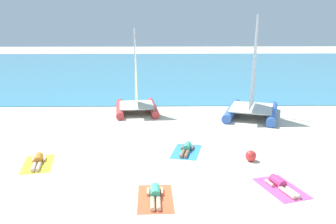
{
  "coord_description": "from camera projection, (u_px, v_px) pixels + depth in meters",
  "views": [
    {
      "loc": [
        -0.32,
        -11.51,
        5.38
      ],
      "look_at": [
        0.0,
        5.11,
        1.2
      ],
      "focal_mm": 38.33,
      "sensor_mm": 36.0,
      "label": 1
    }
  ],
  "objects": [
    {
      "name": "sailboat_blue",
      "position": [
        252.0,
        102.0,
        20.79
      ],
      "size": [
        4.13,
        5.14,
        5.82
      ],
      "rotation": [
        0.0,
        0.0,
        -0.33
      ],
      "color": "blue",
      "rests_on": "ground"
    },
    {
      "name": "sunbather_center_right",
      "position": [
        187.0,
        148.0,
        15.34
      ],
      "size": [
        0.74,
        1.56,
        0.3
      ],
      "rotation": [
        0.0,
        0.0,
        -0.23
      ],
      "color": "#3FB28C",
      "rests_on": "towel_center_right"
    },
    {
      "name": "towel_leftmost",
      "position": [
        38.0,
        164.0,
        13.98
      ],
      "size": [
        1.44,
        2.08,
        0.01
      ],
      "primitive_type": "cube",
      "rotation": [
        0.0,
        0.0,
        0.19
      ],
      "color": "yellow",
      "rests_on": "ground"
    },
    {
      "name": "towel_center_right",
      "position": [
        186.0,
        152.0,
        15.31
      ],
      "size": [
        1.5,
        2.1,
        0.01
      ],
      "primitive_type": "cube",
      "rotation": [
        0.0,
        0.0,
        -0.23
      ],
      "color": "#338CD8",
      "rests_on": "ground"
    },
    {
      "name": "beach_ball",
      "position": [
        251.0,
        156.0,
        14.24
      ],
      "size": [
        0.44,
        0.44,
        0.44
      ],
      "primitive_type": "sphere",
      "color": "red",
      "rests_on": "ground"
    },
    {
      "name": "towel_center_left",
      "position": [
        155.0,
        198.0,
        11.25
      ],
      "size": [
        1.16,
        1.93,
        0.01
      ],
      "primitive_type": "cube",
      "rotation": [
        0.0,
        0.0,
        0.03
      ],
      "color": "#EA5933",
      "rests_on": "ground"
    },
    {
      "name": "sunbather_rightmost",
      "position": [
        280.0,
        184.0,
        11.97
      ],
      "size": [
        0.82,
        1.54,
        0.3
      ],
      "rotation": [
        0.0,
        0.0,
        0.29
      ],
      "color": "#D83372",
      "rests_on": "towel_rightmost"
    },
    {
      "name": "ocean_water",
      "position": [
        164.0,
        68.0,
        42.88
      ],
      "size": [
        120.0,
        40.0,
        0.05
      ],
      "primitive_type": "cube",
      "color": "teal",
      "rests_on": "ground"
    },
    {
      "name": "towel_rightmost",
      "position": [
        281.0,
        188.0,
        11.94
      ],
      "size": [
        1.6,
        2.14,
        0.01
      ],
      "primitive_type": "cube",
      "rotation": [
        0.0,
        0.0,
        0.29
      ],
      "color": "#D84C99",
      "rests_on": "ground"
    },
    {
      "name": "sunbather_leftmost",
      "position": [
        38.0,
        160.0,
        14.01
      ],
      "size": [
        0.69,
        1.56,
        0.3
      ],
      "rotation": [
        0.0,
        0.0,
        0.19
      ],
      "color": "orange",
      "rests_on": "towel_leftmost"
    },
    {
      "name": "ground_plane",
      "position": [
        167.0,
        112.0,
        22.17
      ],
      "size": [
        120.0,
        120.0,
        0.0
      ],
      "primitive_type": "plane",
      "color": "beige"
    },
    {
      "name": "sunbather_center_left",
      "position": [
        155.0,
        194.0,
        11.28
      ],
      "size": [
        0.55,
        1.56,
        0.3
      ],
      "rotation": [
        0.0,
        0.0,
        0.03
      ],
      "color": "#3FB28C",
      "rests_on": "towel_center_left"
    },
    {
      "name": "sailboat_red",
      "position": [
        136.0,
        100.0,
        21.83
      ],
      "size": [
        2.88,
        4.11,
        5.03
      ],
      "rotation": [
        0.0,
        0.0,
        0.11
      ],
      "color": "#CC3838",
      "rests_on": "ground"
    }
  ]
}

